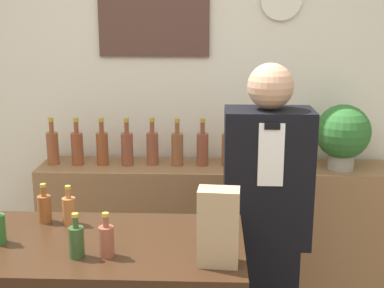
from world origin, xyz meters
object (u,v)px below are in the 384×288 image
at_px(tape_dispenser, 225,257).
at_px(shopkeeper, 265,231).
at_px(paper_bag, 218,227).
at_px(potted_plant, 343,134).

bearing_deg(tape_dispenser, shopkeeper, 72.08).
bearing_deg(paper_bag, shopkeeper, 70.46).
distance_m(potted_plant, paper_bag, 1.57).
relative_size(shopkeeper, paper_bag, 5.71).
xyz_separation_m(paper_bag, tape_dispenser, (0.02, 0.01, -0.12)).
distance_m(shopkeeper, paper_bag, 0.78).
xyz_separation_m(shopkeeper, potted_plant, (0.52, 0.69, 0.34)).
height_order(potted_plant, paper_bag, potted_plant).
distance_m(shopkeeper, potted_plant, 0.93).
bearing_deg(tape_dispenser, paper_bag, -159.35).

